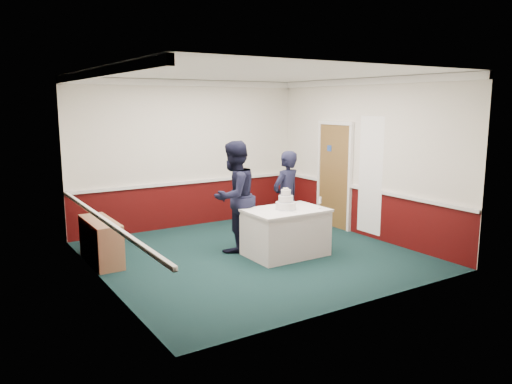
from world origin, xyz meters
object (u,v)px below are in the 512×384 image
cake_knife (291,211)px  person_man (234,197)px  sideboard (101,241)px  wedding_cake (286,203)px  cake_table (285,232)px  champagne_flute (320,201)px  person_woman (286,198)px

cake_knife → person_man: 1.07m
sideboard → cake_knife: cake_knife is taller
wedding_cake → cake_table: bearing=-90.0°
champagne_flute → person_man: (-1.09, 0.97, 0.03)m
cake_knife → champagne_flute: 0.55m
cake_table → cake_knife: size_ratio=6.00×
cake_knife → person_woman: person_woman is taller
sideboard → cake_knife: bearing=-28.3°
cake_table → cake_knife: 0.44m
champagne_flute → person_man: bearing=138.3°
cake_table → wedding_cake: (-0.00, 0.00, 0.50)m
wedding_cake → champagne_flute: wedding_cake is taller
sideboard → cake_table: bearing=-24.6°
sideboard → person_man: 2.30m
cake_table → sideboard: bearing=155.4°
sideboard → champagne_flute: bearing=-25.4°
wedding_cake → person_man: person_man is taller
champagne_flute → cake_knife: bearing=171.4°
cake_knife → person_man: person_man is taller
wedding_cake → champagne_flute: bearing=-29.2°
person_woman → person_man: bearing=-22.0°
person_man → cake_knife: bearing=100.1°
sideboard → champagne_flute: champagne_flute is taller
cake_table → wedding_cake: wedding_cake is taller
cake_table → champagne_flute: bearing=-29.2°
champagne_flute → person_woman: bearing=96.0°
cake_table → person_woman: person_woman is taller
sideboard → person_man: (2.14, -0.56, 0.60)m
cake_table → wedding_cake: bearing=90.0°
champagne_flute → person_woman: size_ratio=0.12×
cake_knife → person_man: bearing=112.5°
sideboard → cake_knife: 3.10m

